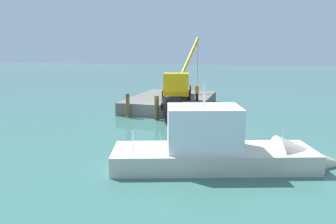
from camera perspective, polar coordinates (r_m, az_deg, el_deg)
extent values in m
plane|color=#386B60|center=(29.47, -2.85, -1.55)|extent=(200.00, 200.00, 0.00)
cube|color=slate|center=(35.80, 0.63, 1.74)|extent=(11.38, 8.24, 1.25)
cube|color=orange|center=(35.29, 1.65, 3.82)|extent=(6.45, 3.71, 0.45)
cube|color=yellow|center=(32.99, 1.46, 5.27)|extent=(2.14, 2.76, 1.79)
cylinder|color=black|center=(33.17, 3.69, 2.94)|extent=(1.04, 0.49, 1.00)
cylinder|color=black|center=(33.31, -0.77, 3.00)|extent=(1.04, 0.49, 1.00)
cylinder|color=black|center=(37.38, 3.80, 3.86)|extent=(1.04, 0.49, 1.00)
cylinder|color=black|center=(37.50, -0.16, 3.91)|extent=(1.04, 0.49, 1.00)
cylinder|color=#E5B20C|center=(39.06, 3.62, 9.15)|extent=(5.19, 1.69, 5.32)
cube|color=#E5B20C|center=(37.03, 1.80, 4.90)|extent=(1.00, 1.00, 0.50)
cylinder|color=#4C4C19|center=(41.33, 5.20, 8.38)|extent=(0.04, 0.04, 6.30)
cylinder|color=black|center=(32.77, 5.10, 2.58)|extent=(0.28, 0.28, 0.73)
cylinder|color=orange|center=(32.67, 5.12, 3.85)|extent=(0.34, 0.34, 0.73)
sphere|color=tan|center=(32.61, 5.13, 4.67)|extent=(0.21, 0.21, 0.21)
cube|color=black|center=(28.64, 1.11, -0.92)|extent=(4.15, 3.19, 3.21)
cube|color=black|center=(28.35, 1.19, 0.14)|extent=(2.67, 2.33, 1.94)
cylinder|color=black|center=(28.15, 3.22, -3.65)|extent=(0.91, 0.59, 0.90)
cylinder|color=black|center=(27.81, -0.25, -3.81)|extent=(0.91, 0.59, 0.90)
cylinder|color=black|center=(30.00, 2.23, 1.04)|extent=(0.91, 0.59, 0.90)
cylinder|color=black|center=(29.69, -1.03, 0.94)|extent=(0.91, 0.59, 0.90)
cube|color=beige|center=(18.37, 7.86, -9.08)|extent=(6.24, 11.39, 1.83)
cone|color=beige|center=(19.96, 23.73, -8.28)|extent=(4.17, 4.59, 3.19)
cube|color=white|center=(17.68, 6.28, -2.75)|extent=(3.57, 4.45, 2.35)
cylinder|color=white|center=(17.35, 6.40, 2.94)|extent=(0.10, 0.10, 1.20)
cylinder|color=silver|center=(18.92, 19.53, -4.52)|extent=(0.06, 0.06, 1.00)
cylinder|color=silver|center=(17.78, -6.14, -4.92)|extent=(0.06, 0.06, 1.00)
cylinder|color=brown|center=(30.88, -7.07, 1.13)|extent=(0.35, 0.35, 2.29)
cylinder|color=#4D4126|center=(29.58, -2.00, 0.74)|extent=(0.41, 0.41, 2.26)
cylinder|color=brown|center=(29.32, 2.90, 0.08)|extent=(0.29, 0.29, 1.70)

